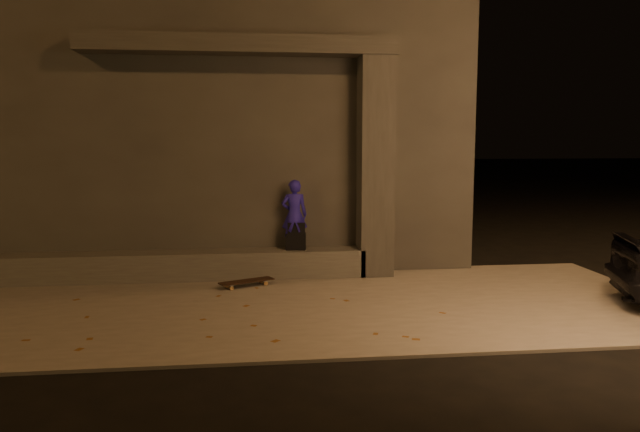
{
  "coord_description": "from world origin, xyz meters",
  "views": [
    {
      "loc": [
        -0.45,
        -6.4,
        2.33
      ],
      "look_at": [
        0.57,
        2.0,
        1.26
      ],
      "focal_mm": 35.0,
      "sensor_mm": 36.0,
      "label": 1
    }
  ],
  "objects": [
    {
      "name": "ground",
      "position": [
        0.0,
        0.0,
        0.0
      ],
      "size": [
        120.0,
        120.0,
        0.0
      ],
      "primitive_type": "plane",
      "color": "black",
      "rests_on": "ground"
    },
    {
      "name": "sidewalk",
      "position": [
        0.0,
        2.0,
        0.02
      ],
      "size": [
        11.0,
        4.4,
        0.04
      ],
      "primitive_type": "cube",
      "color": "slate",
      "rests_on": "ground"
    },
    {
      "name": "building",
      "position": [
        -1.0,
        6.49,
        2.61
      ],
      "size": [
        9.0,
        5.1,
        5.22
      ],
      "color": "#393734",
      "rests_on": "ground"
    },
    {
      "name": "ledge",
      "position": [
        -1.5,
        3.75,
        0.27
      ],
      "size": [
        6.0,
        0.55,
        0.45
      ],
      "primitive_type": "cube",
      "color": "#4D4A46",
      "rests_on": "sidewalk"
    },
    {
      "name": "column",
      "position": [
        1.7,
        3.75,
        1.84
      ],
      "size": [
        0.55,
        0.55,
        3.6
      ],
      "primitive_type": "cube",
      "color": "#393734",
      "rests_on": "sidewalk"
    },
    {
      "name": "canopy",
      "position": [
        -0.5,
        3.8,
        3.78
      ],
      "size": [
        5.0,
        0.7,
        0.28
      ],
      "primitive_type": "cube",
      "color": "#393734",
      "rests_on": "column"
    },
    {
      "name": "skateboarder",
      "position": [
        0.35,
        3.75,
        1.07
      ],
      "size": [
        0.44,
        0.3,
        1.16
      ],
      "primitive_type": "imported",
      "rotation": [
        0.0,
        0.0,
        3.08
      ],
      "color": "#2319A6",
      "rests_on": "ledge"
    },
    {
      "name": "backpack",
      "position": [
        0.37,
        3.75,
        0.65
      ],
      "size": [
        0.35,
        0.26,
        0.46
      ],
      "rotation": [
        0.0,
        0.0,
        -0.15
      ],
      "color": "black",
      "rests_on": "ledge"
    },
    {
      "name": "skateboard",
      "position": [
        -0.45,
        3.1,
        0.12
      ],
      "size": [
        0.88,
        0.57,
        0.1
      ],
      "rotation": [
        0.0,
        0.0,
        0.44
      ],
      "color": "black",
      "rests_on": "sidewalk"
    }
  ]
}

